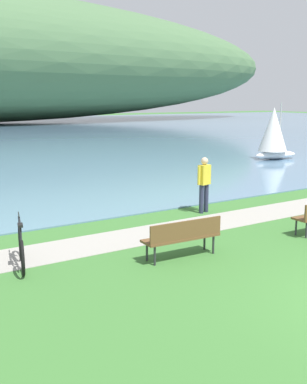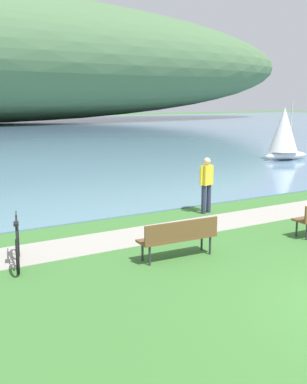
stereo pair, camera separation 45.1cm
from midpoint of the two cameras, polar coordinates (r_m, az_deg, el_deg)
name	(u,v)px [view 2 (the right image)]	position (r m, az deg, el deg)	size (l,w,h in m)	color
shoreline_path	(184,228)	(12.72, 4.79, -4.40)	(60.00, 1.50, 0.01)	#A39E93
park_bench_near_camera	(179,236)	(10.21, 4.39, -5.33)	(1.82, 0.57, 0.88)	brown
bicycle_leaning_near_bench	(18,247)	(10.19, -15.04, -6.46)	(0.51, 1.73, 1.01)	black
person_at_shoreline	(207,182)	(14.29, 7.39, 1.27)	(0.60, 0.30, 1.71)	#282D47
sailboat_toward_hillside	(284,133)	(27.60, 16.13, 6.92)	(2.83, 1.86, 3.23)	white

